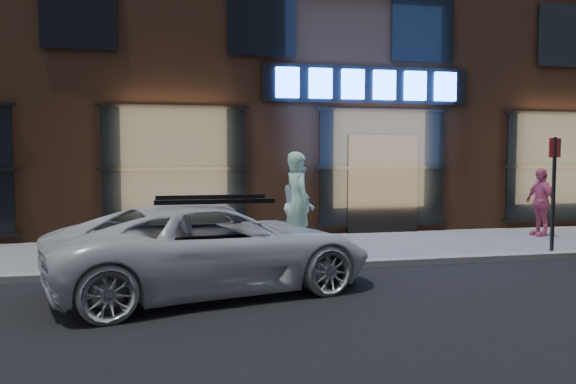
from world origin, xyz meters
name	(u,v)px	position (x,y,z in m)	size (l,w,h in m)	color
ground	(463,263)	(0.00, 0.00, 0.00)	(90.00, 90.00, 0.00)	slate
curb	(463,259)	(0.00, 0.00, 0.06)	(60.00, 0.25, 0.12)	gray
storefront_building	(336,50)	(0.00, 7.99, 5.15)	(30.20, 8.28, 10.30)	#54301E
man_bowtie	(298,203)	(-2.69, 1.50, 0.99)	(0.72, 0.47, 1.98)	#B8F2C7
man_cap	(298,204)	(-2.43, 2.60, 0.86)	(0.83, 0.65, 1.71)	silver
passerby	(540,202)	(3.47, 2.64, 0.80)	(0.94, 0.39, 1.60)	#E75F8C
white_suv	(214,247)	(-4.53, -1.18, 0.63)	(2.09, 4.54, 1.26)	silver
sign_post	(554,185)	(1.92, 0.17, 1.36)	(0.34, 0.17, 2.25)	#262628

